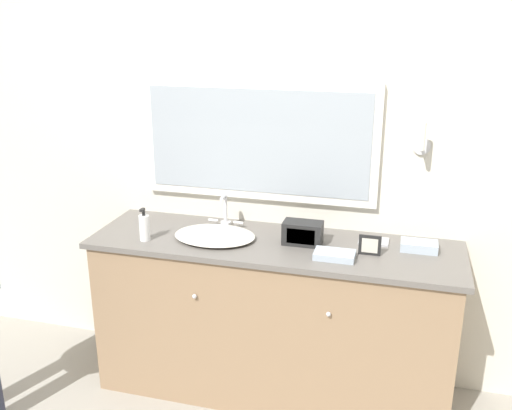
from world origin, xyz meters
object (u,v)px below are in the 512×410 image
at_px(picture_frame, 370,245).
at_px(sink_basin, 215,235).
at_px(soap_bottle, 144,227).
at_px(appliance_box, 303,233).

bearing_deg(picture_frame, sink_basin, 179.25).
distance_m(sink_basin, soap_bottle, 0.38).
bearing_deg(soap_bottle, sink_basin, 20.13).
relative_size(sink_basin, picture_frame, 4.00).
height_order(appliance_box, picture_frame, appliance_box).
height_order(sink_basin, picture_frame, sink_basin).
bearing_deg(picture_frame, soap_bottle, -174.24).
bearing_deg(sink_basin, appliance_box, 5.44).
height_order(soap_bottle, appliance_box, soap_bottle).
distance_m(sink_basin, appliance_box, 0.47).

